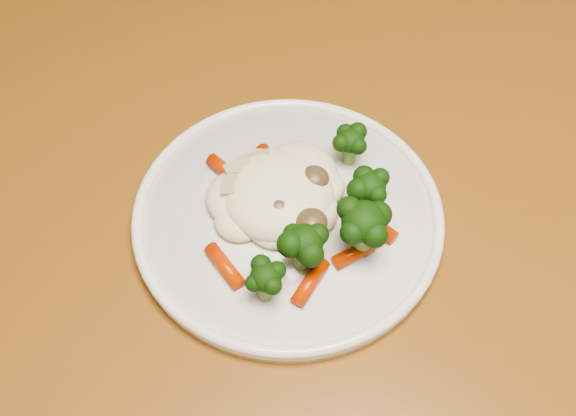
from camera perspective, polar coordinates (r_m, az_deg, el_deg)
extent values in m
cube|color=brown|center=(0.64, -4.35, -1.54)|extent=(1.35, 1.15, 0.04)
cube|color=brown|center=(1.26, 17.43, 5.26)|extent=(0.08, 0.08, 0.71)
cylinder|color=white|center=(0.62, 0.00, -0.76)|extent=(0.26, 0.26, 0.01)
ellipsoid|color=#FFF1CB|center=(0.60, -0.85, 1.68)|extent=(0.11, 0.10, 0.04)
ellipsoid|color=black|center=(0.55, -1.76, -6.01)|extent=(0.04, 0.04, 0.04)
ellipsoid|color=black|center=(0.56, 1.29, -3.38)|extent=(0.05, 0.05, 0.04)
ellipsoid|color=black|center=(0.57, 5.87, -1.89)|extent=(0.06, 0.06, 0.05)
ellipsoid|color=black|center=(0.60, 6.40, 1.06)|extent=(0.04, 0.04, 0.04)
ellipsoid|color=black|center=(0.64, 4.94, 4.76)|extent=(0.04, 0.04, 0.03)
cylinder|color=#DD3A05|center=(0.63, -4.84, 2.90)|extent=(0.02, 0.04, 0.01)
cylinder|color=#DD3A05|center=(0.63, -1.60, 3.33)|extent=(0.03, 0.04, 0.01)
cylinder|color=#DD3A05|center=(0.63, 1.40, 3.19)|extent=(0.04, 0.02, 0.01)
cylinder|color=#DD3A05|center=(0.58, -5.03, -4.58)|extent=(0.01, 0.04, 0.01)
cylinder|color=#DD3A05|center=(0.57, 1.78, -5.87)|extent=(0.04, 0.03, 0.01)
cylinder|color=#DD3A05|center=(0.58, 5.19, -3.61)|extent=(0.04, 0.02, 0.01)
cylinder|color=#DD3A05|center=(0.60, 6.90, -1.30)|extent=(0.02, 0.04, 0.01)
cylinder|color=#DD3A05|center=(0.60, 0.93, 1.34)|extent=(0.02, 0.05, 0.01)
cylinder|color=#DD3A05|center=(0.61, -1.52, 1.78)|extent=(0.01, 0.04, 0.01)
ellipsoid|color=brown|center=(0.60, -0.05, 1.63)|extent=(0.03, 0.03, 0.02)
ellipsoid|color=brown|center=(0.61, 2.07, 2.33)|extent=(0.03, 0.03, 0.02)
ellipsoid|color=brown|center=(0.59, -0.73, 0.11)|extent=(0.02, 0.02, 0.02)
ellipsoid|color=brown|center=(0.58, 1.86, -1.14)|extent=(0.03, 0.03, 0.02)
cube|color=tan|center=(0.62, -3.45, 2.99)|extent=(0.03, 0.02, 0.01)
cube|color=tan|center=(0.62, -2.20, 3.80)|extent=(0.02, 0.02, 0.01)
cube|color=tan|center=(0.61, -4.56, 1.60)|extent=(0.02, 0.02, 0.01)
cube|color=tan|center=(0.62, -3.87, 3.00)|extent=(0.03, 0.02, 0.01)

